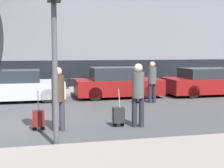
# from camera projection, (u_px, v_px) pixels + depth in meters

# --- Properties ---
(ground_plane) EXTENTS (80.00, 80.00, 0.00)m
(ground_plane) POSITION_uv_depth(u_px,v_px,m) (1.00, 126.00, 8.95)
(ground_plane) COLOR #424244
(sidewalk_far) EXTENTS (28.00, 3.00, 0.12)m
(sidewalk_far) POSITION_uv_depth(u_px,v_px,m) (18.00, 93.00, 15.72)
(sidewalk_far) COLOR gray
(sidewalk_far) RESTS_ON ground_plane
(parked_car_1) EXTENTS (3.96, 1.90, 1.34)m
(parked_car_1) POSITION_uv_depth(u_px,v_px,m) (17.00, 86.00, 13.41)
(parked_car_1) COLOR #B7BABF
(parked_car_1) RESTS_ON ground_plane
(parked_car_2) EXTENTS (3.98, 1.73, 1.40)m
(parked_car_2) POSITION_uv_depth(u_px,v_px,m) (118.00, 83.00, 14.45)
(parked_car_2) COLOR maroon
(parked_car_2) RESTS_ON ground_plane
(parked_car_3) EXTENTS (4.52, 1.91, 1.32)m
(parked_car_3) POSITION_uv_depth(u_px,v_px,m) (210.00, 82.00, 15.28)
(parked_car_3) COLOR maroon
(parked_car_3) RESTS_ON ground_plane
(pedestrian_left) EXTENTS (0.34, 0.34, 1.73)m
(pedestrian_left) POSITION_uv_depth(u_px,v_px,m) (58.00, 95.00, 8.37)
(pedestrian_left) COLOR #383347
(pedestrian_left) RESTS_ON ground_plane
(trolley_left) EXTENTS (0.34, 0.29, 1.09)m
(trolley_left) POSITION_uv_depth(u_px,v_px,m) (39.00, 118.00, 8.47)
(trolley_left) COLOR maroon
(trolley_left) RESTS_ON ground_plane
(pedestrian_center) EXTENTS (0.34, 0.34, 1.81)m
(pedestrian_center) POSITION_uv_depth(u_px,v_px,m) (138.00, 91.00, 8.80)
(pedestrian_center) COLOR #23232D
(pedestrian_center) RESTS_ON ground_plane
(trolley_center) EXTENTS (0.34, 0.29, 1.10)m
(trolley_center) POSITION_uv_depth(u_px,v_px,m) (119.00, 115.00, 8.89)
(trolley_center) COLOR #262628
(trolley_center) RESTS_ON ground_plane
(pedestrian_right) EXTENTS (0.35, 0.34, 1.71)m
(pedestrian_right) POSITION_uv_depth(u_px,v_px,m) (152.00, 79.00, 12.94)
(pedestrian_right) COLOR #23232D
(pedestrian_right) RESTS_ON ground_plane
(trolley_right) EXTENTS (0.34, 0.29, 1.09)m
(trolley_right) POSITION_uv_depth(u_px,v_px,m) (140.00, 95.00, 12.87)
(trolley_right) COLOR #262628
(trolley_right) RESTS_ON ground_plane
(traffic_light) EXTENTS (0.28, 0.47, 3.99)m
(traffic_light) POSITION_uv_depth(u_px,v_px,m) (54.00, 19.00, 6.69)
(traffic_light) COLOR #515154
(traffic_light) RESTS_ON ground_plane
(parked_bicycle) EXTENTS (1.77, 0.06, 0.96)m
(parked_bicycle) POSITION_uv_depth(u_px,v_px,m) (74.00, 82.00, 16.67)
(parked_bicycle) COLOR black
(parked_bicycle) RESTS_ON sidewalk_far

